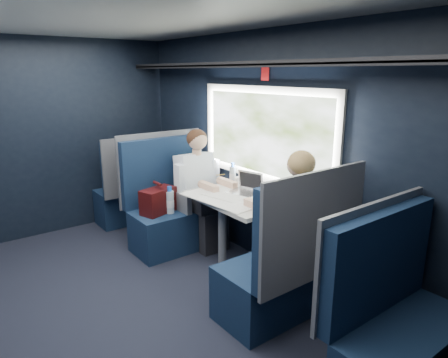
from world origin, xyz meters
TOP-DOWN VIEW (x-y plane):
  - ground at (0.00, 0.00)m, footprint 2.80×4.20m
  - room_shell at (0.02, 0.00)m, footprint 3.00×4.40m
  - table at (1.03, 0.00)m, footprint 0.62×1.00m
  - seat_bay_near at (0.84, 0.87)m, footprint 1.04×0.62m
  - seat_bay_far at (0.85, -0.87)m, footprint 1.04×0.62m
  - seat_row_front at (0.85, 1.80)m, footprint 1.04×0.51m
  - seat_row_back at (0.85, -1.80)m, footprint 1.04×0.51m
  - man at (1.10, 0.70)m, footprint 0.53×0.56m
  - woman at (1.10, -0.71)m, footprint 0.53×0.56m
  - papers at (1.00, 0.06)m, footprint 0.65×0.87m
  - laptop at (1.23, 0.07)m, footprint 0.29×0.34m
  - bottle_small at (1.33, 0.42)m, footprint 0.07×0.07m
  - cup at (1.33, 0.32)m, footprint 0.07×0.07m

SIDE VIEW (x-z plane):
  - ground at x=0.00m, z-range -0.01..0.00m
  - seat_row_front at x=0.85m, z-range -0.17..0.99m
  - seat_row_back at x=0.85m, z-range -0.17..0.99m
  - seat_bay_far at x=0.85m, z-range -0.22..1.04m
  - seat_bay_near at x=0.84m, z-range -0.20..1.06m
  - table at x=1.03m, z-range 0.29..1.03m
  - man at x=1.10m, z-range 0.06..1.38m
  - woman at x=1.10m, z-range 0.07..1.39m
  - papers at x=1.00m, z-range 0.74..0.75m
  - cup at x=1.33m, z-range 0.74..0.83m
  - laptop at x=1.23m, z-range 0.69..0.91m
  - bottle_small at x=1.33m, z-range 0.73..0.96m
  - room_shell at x=0.02m, z-range 0.28..2.68m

